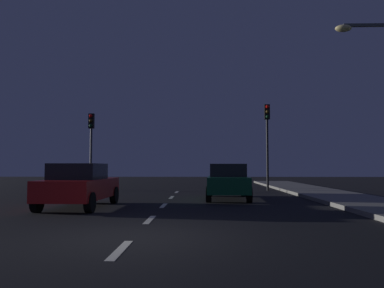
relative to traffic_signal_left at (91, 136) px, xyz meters
The scene contains 12 objects.
ground_plane 10.55m from the traffic_signal_left, 58.15° to the right, with size 80.00×80.00×0.00m, color black.
sidewalk_curb_right 15.70m from the traffic_signal_left, 33.66° to the right, with size 3.00×40.00×0.15m, color gray.
lane_stripe_nearest 17.84m from the traffic_signal_left, 72.43° to the right, with size 0.16×1.60×0.01m, color silver.
lane_stripe_second 14.34m from the traffic_signal_left, 67.72° to the right, with size 0.16×1.60×0.01m, color silver.
lane_stripe_third 11.04m from the traffic_signal_left, 59.87° to the right, with size 0.16×1.60×0.01m, color silver.
lane_stripe_fourth 8.18m from the traffic_signal_left, 45.15° to the right, with size 0.16×1.60×0.01m, color silver.
lane_stripe_fifth 6.40m from the traffic_signal_left, 16.03° to the right, with size 0.16×1.60×0.01m, color silver.
traffic_signal_left is the anchor object (origin of this frame).
traffic_signal_right 10.61m from the traffic_signal_left, ahead, with size 0.32×0.38×5.14m.
car_stopped_ahead 10.30m from the traffic_signal_left, 38.57° to the right, with size 1.96×4.49×1.53m.
car_adjacent_lane 10.49m from the traffic_signal_left, 76.11° to the right, with size 1.91×4.29×1.52m.
street_lamp_right 16.37m from the traffic_signal_left, 38.71° to the right, with size 1.95×0.36×6.32m.
Camera 1 is at (1.39, -7.91, 1.42)m, focal length 36.67 mm.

